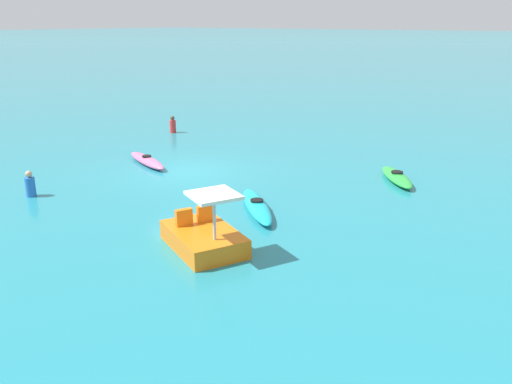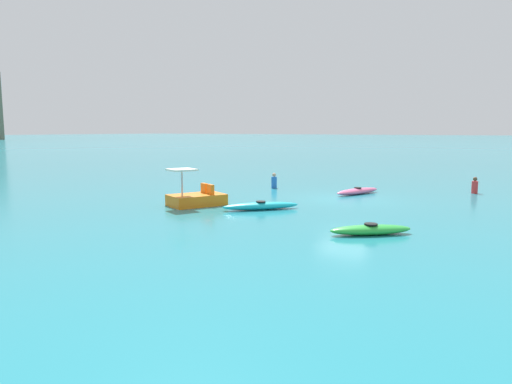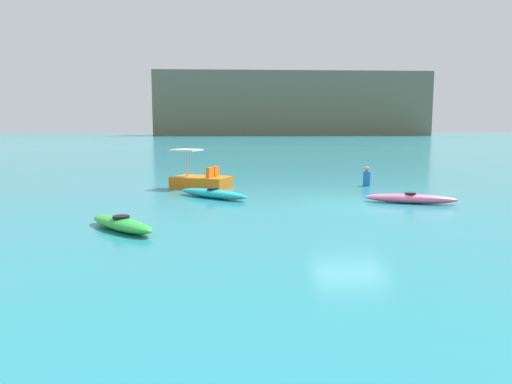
{
  "view_description": "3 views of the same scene",
  "coord_description": "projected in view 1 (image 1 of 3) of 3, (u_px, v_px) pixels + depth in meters",
  "views": [
    {
      "loc": [
        -13.74,
        14.25,
        5.59
      ],
      "look_at": [
        -4.62,
        1.81,
        0.56
      ],
      "focal_mm": 37.02,
      "sensor_mm": 36.0,
      "label": 1
    },
    {
      "loc": [
        -21.72,
        -8.41,
        3.37
      ],
      "look_at": [
        -4.73,
        2.19,
        0.74
      ],
      "focal_mm": 33.24,
      "sensor_mm": 36.0,
      "label": 2
    },
    {
      "loc": [
        -4.47,
        -15.77,
        2.57
      ],
      "look_at": [
        -3.16,
        1.48,
        0.27
      ],
      "focal_mm": 33.41,
      "sensor_mm": 36.0,
      "label": 3
    }
  ],
  "objects": [
    {
      "name": "person_by_kayaks",
      "position": [
        30.0,
        185.0,
        17.47
      ],
      "size": [
        0.42,
        0.42,
        0.88
      ],
      "color": "blue",
      "rests_on": "ground_plane"
    },
    {
      "name": "kayak_green",
      "position": [
        397.0,
        177.0,
        19.17
      ],
      "size": [
        2.27,
        2.51,
        0.37
      ],
      "color": "green",
      "rests_on": "ground_plane"
    },
    {
      "name": "ground_plane",
      "position": [
        187.0,
        172.0,
        20.39
      ],
      "size": [
        600.0,
        600.0,
        0.0
      ],
      "primitive_type": "plane",
      "color": "teal"
    },
    {
      "name": "person_near_shore",
      "position": [
        173.0,
        125.0,
        27.39
      ],
      "size": [
        0.45,
        0.45,
        0.88
      ],
      "color": "red",
      "rests_on": "ground_plane"
    },
    {
      "name": "kayak_cyan",
      "position": [
        257.0,
        206.0,
        16.19
      ],
      "size": [
        2.86,
        2.74,
        0.37
      ],
      "color": "#19B7C6",
      "rests_on": "ground_plane"
    },
    {
      "name": "kayak_pink",
      "position": [
        147.0,
        160.0,
        21.43
      ],
      "size": [
        3.12,
        1.63,
        0.37
      ],
      "color": "pink",
      "rests_on": "ground_plane"
    },
    {
      "name": "pedal_boat_orange",
      "position": [
        204.0,
        236.0,
        13.47
      ],
      "size": [
        2.81,
        2.37,
        1.68
      ],
      "color": "orange",
      "rests_on": "ground_plane"
    }
  ]
}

